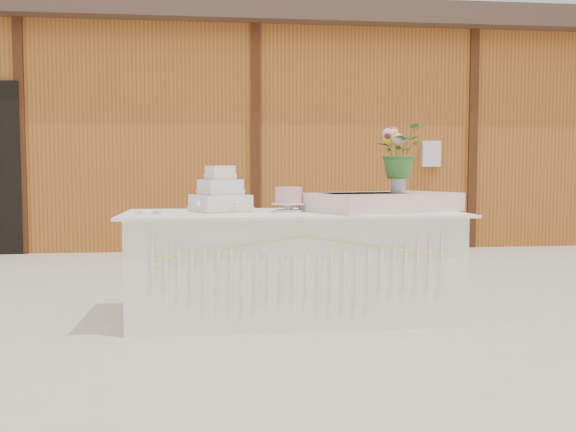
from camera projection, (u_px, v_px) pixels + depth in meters
name	position (u px, v px, depth m)	size (l,w,h in m)	color
ground	(293.00, 318.00, 4.65)	(80.00, 80.00, 0.00)	beige
barn	(247.00, 134.00, 10.47)	(12.60, 4.60, 3.30)	#A15D21
cake_table	(293.00, 265.00, 4.62)	(2.40, 1.00, 0.77)	white
wedding_cake	(220.00, 196.00, 4.64)	(0.48, 0.48, 0.33)	white
pink_cake_stand	(289.00, 198.00, 4.64)	(0.25, 0.25, 0.18)	silver
satin_runner	(382.00, 202.00, 4.70)	(1.06, 0.62, 0.13)	beige
flower_vase	(398.00, 182.00, 4.70)	(0.11, 0.11, 0.15)	#ADADB1
bouquet	(399.00, 145.00, 4.68)	(0.36, 0.31, 0.40)	#336829
loose_flowers	(149.00, 212.00, 4.48)	(0.14, 0.33, 0.02)	pink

